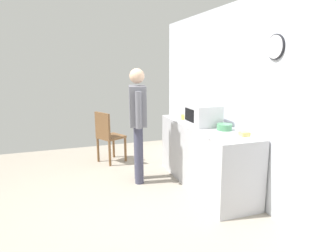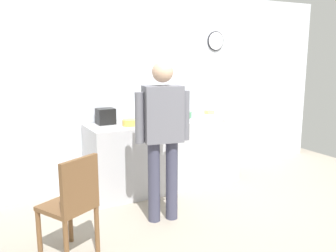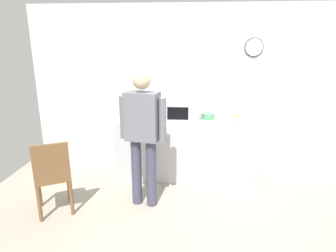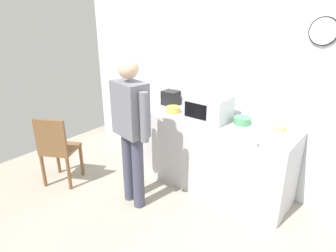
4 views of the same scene
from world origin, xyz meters
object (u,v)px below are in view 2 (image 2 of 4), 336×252
cereal_bowl (184,115)px  spoon_utensil (222,119)px  fork_utensil (224,116)px  person_standing (163,130)px  toaster (106,116)px  sandwich_plate (209,114)px  wooden_chair (73,203)px  microwave (164,110)px  salad_bowl (130,123)px

cereal_bowl → spoon_utensil: size_ratio=1.21×
cereal_bowl → fork_utensil: size_ratio=1.21×
cereal_bowl → person_standing: bearing=-130.9°
toaster → spoon_utensil: toaster is taller
sandwich_plate → wooden_chair: size_ratio=0.29×
microwave → toaster: size_ratio=2.27×
person_standing → wooden_chair: 1.20m
spoon_utensil → wooden_chair: wooden_chair is taller
toaster → sandwich_plate: bearing=-1.7°
sandwich_plate → microwave: bearing=-169.7°
fork_utensil → wooden_chair: size_ratio=0.18×
person_standing → spoon_utensil: bearing=27.2°
spoon_utensil → wooden_chair: 2.49m
microwave → sandwich_plate: 0.85m
microwave → cereal_bowl: (0.39, 0.12, -0.11)m
person_standing → wooden_chair: (-1.05, -0.31, -0.49)m
sandwich_plate → cereal_bowl: (-0.43, -0.02, 0.02)m
spoon_utensil → wooden_chair: size_ratio=0.18×
cereal_bowl → wooden_chair: (-1.90, -1.29, -0.43)m
sandwich_plate → toaster: toaster is taller
sandwich_plate → fork_utensil: (0.11, -0.22, -0.01)m
microwave → wooden_chair: bearing=-142.2°
spoon_utensil → toaster: bearing=164.3°
spoon_utensil → wooden_chair: bearing=-157.6°
fork_utensil → microwave: bearing=175.9°
microwave → cereal_bowl: size_ratio=2.43×
fork_utensil → person_standing: size_ratio=0.10×
person_standing → toaster: bearing=104.3°
microwave → fork_utensil: bearing=-4.1°
cereal_bowl → person_standing: (-0.85, -0.98, 0.06)m
salad_bowl → sandwich_plate: bearing=8.3°
fork_utensil → salad_bowl: bearing=179.1°
microwave → spoon_utensil: bearing=-16.3°
cereal_bowl → wooden_chair: size_ratio=0.22×
cereal_bowl → toaster: 1.12m
toaster → wooden_chair: (-0.78, -1.36, -0.49)m
salad_bowl → microwave: bearing=5.1°
person_standing → wooden_chair: size_ratio=1.83×
toaster → cereal_bowl: bearing=-3.6°
wooden_chair → microwave: bearing=37.8°
sandwich_plate → cereal_bowl: size_ratio=1.35×
sandwich_plate → toaster: bearing=178.3°
sandwich_plate → cereal_bowl: 0.43m
cereal_bowl → microwave: bearing=-162.4°
toaster → fork_utensil: (1.65, -0.26, -0.10)m
cereal_bowl → spoon_utensil: 0.52m
toaster → microwave: bearing=-15.0°
fork_utensil → spoon_utensil: 0.22m
microwave → fork_utensil: size_ratio=2.94×
microwave → person_standing: size_ratio=0.29×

